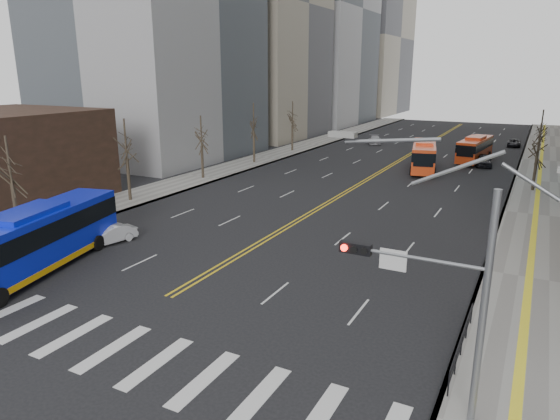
# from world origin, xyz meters

# --- Properties ---
(ground) EXTENTS (220.00, 220.00, 0.00)m
(ground) POSITION_xyz_m (0.00, 0.00, 0.00)
(ground) COLOR black
(sidewalk_right) EXTENTS (7.00, 130.00, 0.15)m
(sidewalk_right) POSITION_xyz_m (17.50, 45.00, 0.07)
(sidewalk_right) COLOR gray
(sidewalk_right) RESTS_ON ground
(sidewalk_left) EXTENTS (5.00, 130.00, 0.15)m
(sidewalk_left) POSITION_xyz_m (-16.50, 45.00, 0.07)
(sidewalk_left) COLOR gray
(sidewalk_left) RESTS_ON ground
(crosswalk) EXTENTS (26.70, 4.00, 0.01)m
(crosswalk) POSITION_xyz_m (0.00, 0.00, 0.01)
(crosswalk) COLOR silver
(crosswalk) RESTS_ON ground
(centerline) EXTENTS (0.55, 100.00, 0.01)m
(centerline) POSITION_xyz_m (0.00, 55.00, 0.01)
(centerline) COLOR gold
(centerline) RESTS_ON ground
(signal_mast) EXTENTS (5.37, 0.37, 9.39)m
(signal_mast) POSITION_xyz_m (13.77, 2.00, 4.86)
(signal_mast) COLOR gray
(signal_mast) RESTS_ON ground
(pedestrian_railing) EXTENTS (0.06, 6.06, 1.02)m
(pedestrian_railing) POSITION_xyz_m (14.30, 6.00, 0.82)
(pedestrian_railing) COLOR black
(pedestrian_railing) RESTS_ON sidewalk_right
(street_trees) EXTENTS (35.20, 47.20, 7.60)m
(street_trees) POSITION_xyz_m (-7.18, 34.55, 4.87)
(street_trees) COLOR #30271D
(street_trees) RESTS_ON ground
(blue_bus) EXTENTS (5.86, 13.44, 3.80)m
(blue_bus) POSITION_xyz_m (-8.95, 4.00, 1.99)
(blue_bus) COLOR #0E20D9
(blue_bus) RESTS_ON ground
(red_bus_near) EXTENTS (4.65, 11.19, 3.47)m
(red_bus_near) POSITION_xyz_m (4.15, 46.10, 1.93)
(red_bus_near) COLOR red
(red_bus_near) RESTS_ON ground
(red_bus_far) EXTENTS (3.41, 10.43, 3.27)m
(red_bus_far) POSITION_xyz_m (8.73, 55.17, 1.83)
(red_bus_far) COLOR red
(red_bus_far) RESTS_ON ground
(car_white) EXTENTS (2.19, 3.89, 1.21)m
(car_white) POSITION_xyz_m (-9.01, 9.77, 0.61)
(car_white) COLOR silver
(car_white) RESTS_ON ground
(car_dark_mid) EXTENTS (2.49, 4.60, 1.48)m
(car_dark_mid) POSITION_xyz_m (10.21, 52.14, 0.74)
(car_dark_mid) COLOR black
(car_dark_mid) RESTS_ON ground
(car_silver) EXTENTS (3.37, 4.98, 1.34)m
(car_silver) POSITION_xyz_m (-7.60, 65.03, 0.67)
(car_silver) COLOR #9F9EA3
(car_silver) RESTS_ON ground
(car_dark_far) EXTENTS (2.08, 4.18, 1.14)m
(car_dark_far) POSITION_xyz_m (12.50, 72.18, 0.57)
(car_dark_far) COLOR black
(car_dark_far) RESTS_ON ground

